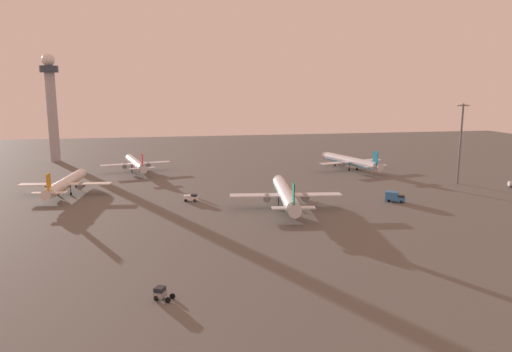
# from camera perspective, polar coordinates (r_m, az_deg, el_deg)

# --- Properties ---
(ground_plane) EXTENTS (416.00, 416.00, 0.00)m
(ground_plane) POSITION_cam_1_polar(r_m,az_deg,el_deg) (139.63, 8.00, -3.51)
(ground_plane) COLOR #56544F
(control_tower) EXTENTS (8.00, 8.00, 48.39)m
(control_tower) POSITION_cam_1_polar(r_m,az_deg,el_deg) (238.00, -23.15, 8.22)
(control_tower) COLOR #A8A8B2
(control_tower) RESTS_ON ground
(airplane_taxiway_distant) EXTENTS (31.57, 40.43, 10.38)m
(airplane_taxiway_distant) POSITION_cam_1_polar(r_m,az_deg,el_deg) (135.26, 3.52, -2.17)
(airplane_taxiway_distant) COLOR silver
(airplane_taxiway_distant) RESTS_ON ground
(airplane_far_stand) EXTENTS (28.47, 36.49, 9.36)m
(airplane_far_stand) POSITION_cam_1_polar(r_m,az_deg,el_deg) (163.57, -21.69, -0.83)
(airplane_far_stand) COLOR silver
(airplane_far_stand) RESTS_ON ground
(airplane_near_gate) EXTENTS (28.83, 36.73, 9.57)m
(airplane_near_gate) POSITION_cam_1_polar(r_m,az_deg,el_deg) (200.93, 11.20, 1.73)
(airplane_near_gate) COLOR silver
(airplane_near_gate) RESTS_ON ground
(airplane_terminal_side) EXTENTS (27.43, 35.01, 9.06)m
(airplane_terminal_side) POSITION_cam_1_polar(r_m,az_deg,el_deg) (199.08, -14.11, 1.47)
(airplane_terminal_side) COLOR silver
(airplane_terminal_side) RESTS_ON ground
(catering_truck) EXTENTS (6.06, 4.90, 3.05)m
(catering_truck) POSITION_cam_1_polar(r_m,az_deg,el_deg) (148.13, 16.16, -2.39)
(catering_truck) COLOR #3372BF
(catering_truck) RESTS_ON ground
(cargo_loader) EXTENTS (4.45, 2.75, 2.25)m
(cargo_loader) POSITION_cam_1_polar(r_m,az_deg,el_deg) (144.56, -7.72, -2.54)
(cargo_loader) COLOR white
(cargo_loader) RESTS_ON ground
(pushback_tug) EXTENTS (3.56, 3.08, 2.05)m
(pushback_tug) POSITION_cam_1_polar(r_m,az_deg,el_deg) (80.55, -11.25, -13.48)
(pushback_tug) COLOR gray
(pushback_tug) RESTS_ON ground
(apron_light_central) EXTENTS (4.80, 0.90, 28.08)m
(apron_light_central) POSITION_cam_1_polar(r_m,az_deg,el_deg) (181.69, 23.15, 4.08)
(apron_light_central) COLOR slate
(apron_light_central) RESTS_ON ground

